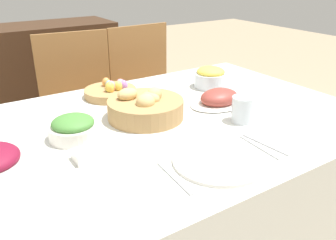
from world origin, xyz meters
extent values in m
cube|color=silver|center=(0.00, 0.00, 0.38)|extent=(1.60, 1.04, 0.75)
cylinder|color=olive|center=(0.27, 0.55, 0.23)|extent=(0.03, 0.03, 0.46)
cylinder|color=olive|center=(0.65, 0.56, 0.23)|extent=(0.03, 0.03, 0.46)
cylinder|color=olive|center=(0.25, 0.94, 0.23)|extent=(0.03, 0.03, 0.46)
cylinder|color=olive|center=(0.64, 0.95, 0.23)|extent=(0.03, 0.03, 0.46)
cube|color=olive|center=(0.45, 0.75, 0.47)|extent=(0.43, 0.43, 0.02)
cube|color=olive|center=(0.44, 0.95, 0.71)|extent=(0.42, 0.03, 0.47)
cylinder|color=olive|center=(-0.22, 0.58, 0.23)|extent=(0.03, 0.03, 0.46)
cylinder|color=olive|center=(0.17, 0.54, 0.23)|extent=(0.03, 0.03, 0.46)
cylinder|color=olive|center=(-0.18, 0.96, 0.23)|extent=(0.03, 0.03, 0.46)
cylinder|color=olive|center=(0.21, 0.92, 0.23)|extent=(0.03, 0.03, 0.46)
cube|color=olive|center=(-0.01, 0.75, 0.47)|extent=(0.46, 0.46, 0.02)
cube|color=olive|center=(0.02, 0.95, 0.71)|extent=(0.42, 0.06, 0.47)
cube|color=#3D2616|center=(-0.16, 1.62, 0.45)|extent=(1.38, 0.44, 0.90)
cylinder|color=#AD8451|center=(-0.01, 0.06, 0.79)|extent=(0.29, 0.29, 0.07)
ellipsoid|color=tan|center=(-0.06, 0.11, 0.84)|extent=(0.08, 0.07, 0.05)
ellipsoid|color=tan|center=(-0.04, 0.03, 0.83)|extent=(0.09, 0.09, 0.06)
ellipsoid|color=tan|center=(0.02, 0.06, 0.84)|extent=(0.08, 0.08, 0.06)
ellipsoid|color=tan|center=(0.00, 0.05, 0.83)|extent=(0.09, 0.10, 0.05)
ellipsoid|color=tan|center=(0.02, 0.08, 0.83)|extent=(0.08, 0.08, 0.05)
cylinder|color=#AD8451|center=(-0.03, 0.36, 0.77)|extent=(0.23, 0.23, 0.03)
ellipsoid|color=#60B2E0|center=(-0.03, 0.36, 0.80)|extent=(0.03, 0.03, 0.04)
ellipsoid|color=#F4D151|center=(0.00, 0.32, 0.81)|extent=(0.04, 0.04, 0.05)
ellipsoid|color=#F4D151|center=(-0.04, 0.32, 0.81)|extent=(0.04, 0.04, 0.05)
ellipsoid|color=pink|center=(0.02, 0.34, 0.81)|extent=(0.04, 0.04, 0.05)
ellipsoid|color=pink|center=(-0.03, 0.33, 0.81)|extent=(0.04, 0.04, 0.05)
ellipsoid|color=#B27AD1|center=(0.02, 0.32, 0.81)|extent=(0.04, 0.04, 0.05)
ellipsoid|color=#F29E4C|center=(-0.02, 0.40, 0.81)|extent=(0.04, 0.04, 0.05)
ellipsoid|color=silver|center=(0.31, 0.02, 0.76)|extent=(0.27, 0.19, 0.01)
ellipsoid|color=brown|center=(0.31, 0.02, 0.78)|extent=(0.17, 0.13, 0.07)
cylinder|color=silver|center=(-0.30, 0.04, 0.78)|extent=(0.17, 0.17, 0.05)
ellipsoid|color=#478438|center=(-0.30, 0.04, 0.81)|extent=(0.14, 0.14, 0.05)
cylinder|color=silver|center=(0.43, 0.22, 0.79)|extent=(0.15, 0.15, 0.07)
ellipsoid|color=#F4DB4C|center=(0.43, 0.22, 0.83)|extent=(0.13, 0.13, 0.05)
cylinder|color=silver|center=(0.00, -0.34, 0.76)|extent=(0.28, 0.28, 0.01)
cube|color=#B7B7BC|center=(-0.16, -0.34, 0.76)|extent=(0.02, 0.18, 0.00)
cube|color=#B7B7BC|center=(0.17, -0.34, 0.76)|extent=(0.02, 0.18, 0.00)
cube|color=#B7B7BC|center=(0.20, -0.34, 0.76)|extent=(0.02, 0.18, 0.00)
cylinder|color=silver|center=(0.27, -0.16, 0.80)|extent=(0.08, 0.08, 0.10)
cube|color=silver|center=(-0.30, -0.12, 0.77)|extent=(0.11, 0.07, 0.03)
camera|label=1|loc=(-0.62, -1.02, 1.29)|focal=38.00mm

